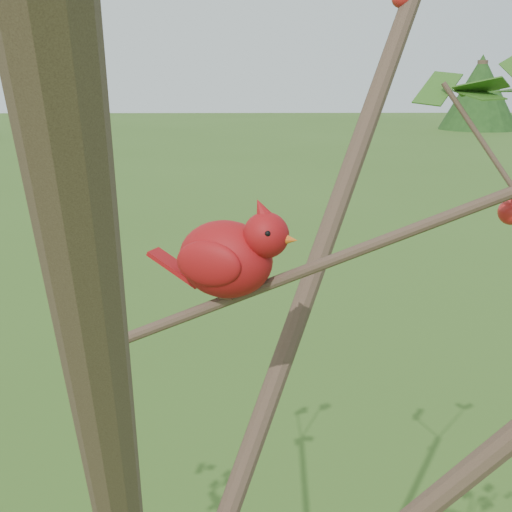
{
  "coord_description": "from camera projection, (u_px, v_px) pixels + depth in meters",
  "views": [
    {
      "loc": [
        0.16,
        -0.95,
        2.37
      ],
      "look_at": [
        0.18,
        0.06,
        2.1
      ],
      "focal_mm": 50.0,
      "sensor_mm": 36.0,
      "label": 1
    }
  ],
  "objects": [
    {
      "name": "distant_trees",
      "position": [
        159.0,
        100.0,
        24.5
      ],
      "size": [
        42.66,
        11.8,
        2.97
      ],
      "color": "#3C2920",
      "rests_on": "ground"
    },
    {
      "name": "crabapple_tree",
      "position": [
        144.0,
        259.0,
        0.96
      ],
      "size": [
        2.35,
        2.05,
        2.95
      ],
      "color": "#3C2920",
      "rests_on": "ground"
    },
    {
      "name": "cardinal",
      "position": [
        230.0,
        256.0,
        1.07
      ],
      "size": [
        0.23,
        0.16,
        0.17
      ],
      "rotation": [
        0.0,
        0.0,
        -0.42
      ],
      "color": "#9F120D",
      "rests_on": "ground"
    }
  ]
}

